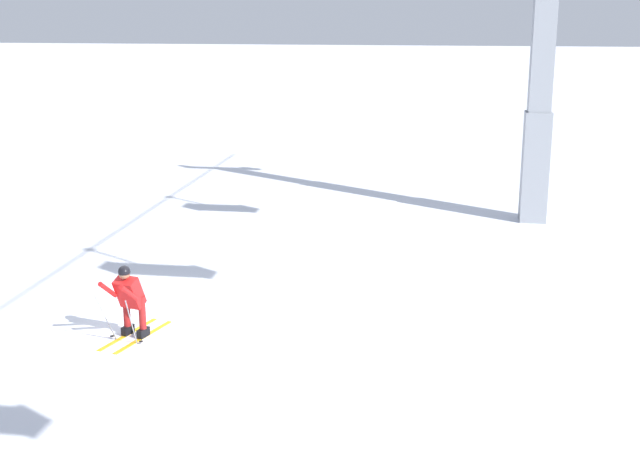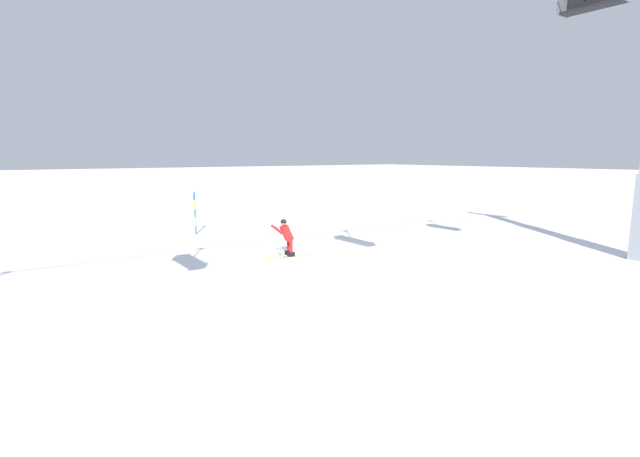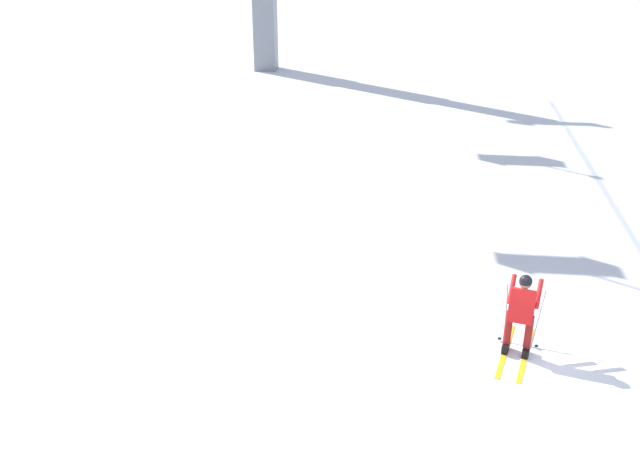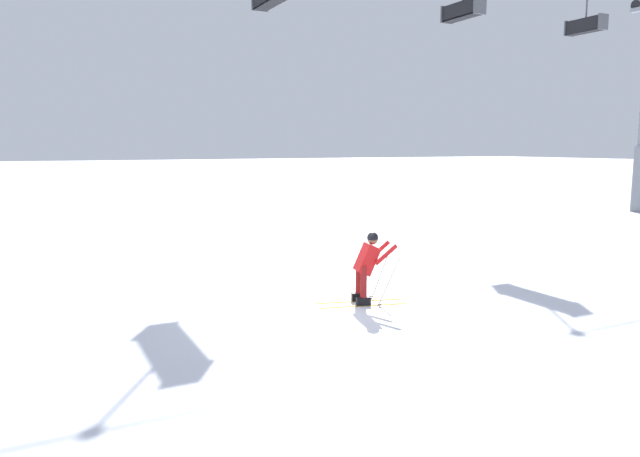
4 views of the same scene
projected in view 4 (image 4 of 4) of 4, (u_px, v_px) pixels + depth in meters
The scene contains 4 objects.
ground_plane at pixel (324, 310), 11.24m from camera, with size 260.00×260.00×0.00m, color white.
skier_carving_main at pixel (367, 263), 11.60m from camera, with size 1.80×0.95×1.54m.
chairlift_seat_middle at pixel (461, 10), 21.73m from camera, with size 0.61×1.90×2.07m.
chairlift_seat_fourth at pixel (585, 25), 24.68m from camera, with size 0.61×1.74×2.03m.
Camera 4 is at (-4.99, -9.70, 3.10)m, focal length 33.03 mm.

